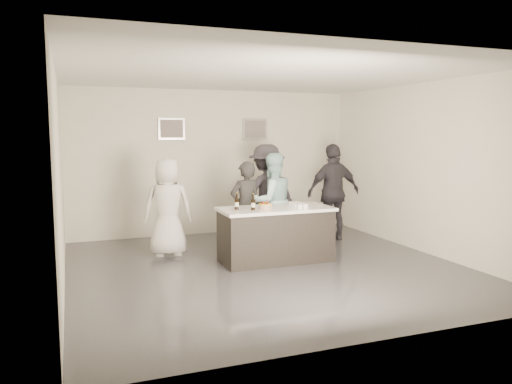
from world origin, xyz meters
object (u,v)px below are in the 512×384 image
Objects in this scene: bar_counter at (276,234)px; person_guest_right at (333,192)px; beer_bottle_b at (253,202)px; person_guest_back at (267,194)px; person_main_blue at (272,201)px; person_main_black at (246,207)px; cake at (265,206)px; person_guest_left at (168,207)px; beer_bottle_a at (237,202)px.

bar_counter is 0.97× the size of person_guest_right.
person_guest_back reaches higher than beer_bottle_b.
bar_counter is 1.06× the size of person_main_blue.
cake is at bearing 85.14° from person_main_black.
person_guest_left reaches higher than beer_bottle_b.
person_guest_left is at bearing 4.72° from person_guest_back.
person_guest_left is 3.31m from person_guest_right.
person_guest_right is 1.34m from person_guest_back.
person_main_black is 0.94m from person_guest_back.
cake is at bearing 60.94° from person_guest_back.
person_main_blue is (0.48, 0.89, -0.06)m from cake.
person_main_blue is 0.92× the size of person_guest_right.
bar_counter is 0.53m from cake.
person_guest_left reaches higher than cake.
person_main_black is 2.01m from person_guest_right.
person_main_blue is at bearing 53.42° from beer_bottle_b.
bar_counter is 0.89m from beer_bottle_a.
beer_bottle_b is at bearing 54.74° from person_guest_back.
person_main_black is at bearing 3.91° from person_main_blue.
person_main_black reaches higher than cake.
person_main_blue is at bearing 71.60° from bar_counter.
person_main_black is at bearing 10.00° from person_guest_right.
bar_counter is 1.15× the size of person_main_black.
beer_bottle_a is at bearing 178.16° from bar_counter.
bar_counter is at bearing 66.74° from person_main_blue.
person_guest_right reaches higher than beer_bottle_b.
person_guest_left is at bearing 147.13° from bar_counter.
bar_counter is at bearing 156.13° from person_guest_left.
bar_counter is 1.57m from person_guest_back.
person_guest_left is 0.89× the size of person_guest_back.
bar_counter is 2.12m from person_guest_right.
person_guest_right is (1.72, 1.14, 0.50)m from bar_counter.
bar_counter is at bearing -1.84° from beer_bottle_a.
person_main_blue is 0.59m from person_guest_back.
bar_counter is 0.98× the size of person_guest_back.
person_guest_right is at bearing 161.06° from person_guest_back.
person_main_blue is 0.93× the size of person_guest_back.
person_main_blue reaches higher than beer_bottle_b.
beer_bottle_a is 0.14× the size of person_guest_right.
cake is 0.48m from beer_bottle_a.
beer_bottle_b is 1.64m from person_guest_left.
person_guest_back reaches higher than cake.
person_main_blue is (0.95, 0.83, -0.15)m from beer_bottle_a.
person_main_black is at bearing 38.24° from person_guest_back.
person_main_blue reaches higher than cake.
cake is 0.12× the size of person_guest_back.
beer_bottle_a reaches higher than bar_counter.
cake is 0.13× the size of person_main_black.
person_guest_back reaches higher than bar_counter.
beer_bottle_b is 1.78m from person_guest_back.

